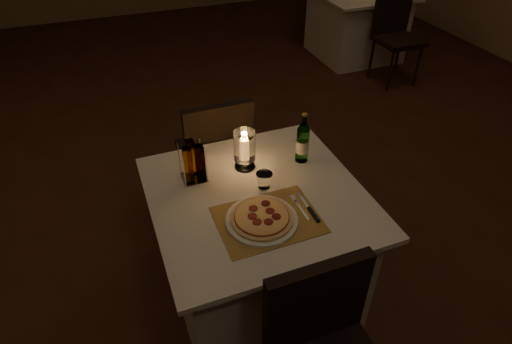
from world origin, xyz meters
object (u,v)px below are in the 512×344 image
object	(u,v)px
main_table	(257,247)
pizza	(262,217)
water_bottle	(303,142)
tumbler	(264,180)
hurricane_candle	(244,147)
chair_far	(216,148)
plate	(262,220)
neighbor_table_right	(356,24)

from	to	relation	value
main_table	pizza	size ratio (longest dim) A/B	3.57
main_table	pizza	world-z (taller)	pizza
water_bottle	tumbler	bearing A→B (deg)	-153.02
hurricane_candle	main_table	bearing A→B (deg)	-94.49
chair_far	hurricane_candle	world-z (taller)	hurricane_candle
chair_far	tumbler	xyz separation A→B (m)	(0.05, -0.67, 0.23)
chair_far	hurricane_candle	bearing A→B (deg)	-87.91
main_table	chair_far	distance (m)	0.74
plate	pizza	distance (m)	0.02
tumbler	hurricane_candle	xyz separation A→B (m)	(-0.03, 0.18, 0.08)
pizza	tumbler	size ratio (longest dim) A/B	3.49
tumbler	water_bottle	world-z (taller)	water_bottle
chair_far	plate	world-z (taller)	chair_far
main_table	pizza	xyz separation A→B (m)	(-0.05, -0.18, 0.39)
chair_far	plate	bearing A→B (deg)	-93.20
plate	neighbor_table_right	world-z (taller)	plate
water_bottle	plate	bearing A→B (deg)	-135.74
chair_far	neighbor_table_right	size ratio (longest dim) A/B	0.90
pizza	hurricane_candle	world-z (taller)	hurricane_candle
main_table	plate	xyz separation A→B (m)	(-0.05, -0.18, 0.38)
hurricane_candle	pizza	bearing A→B (deg)	-99.44
hurricane_candle	water_bottle	bearing A→B (deg)	-9.42
chair_far	tumbler	distance (m)	0.71
main_table	neighbor_table_right	size ratio (longest dim) A/B	1.00
pizza	neighbor_table_right	distance (m)	3.87
hurricane_candle	neighbor_table_right	bearing A→B (deg)	48.33
chair_far	water_bottle	world-z (taller)	water_bottle
plate	neighbor_table_right	size ratio (longest dim) A/B	0.32
plate	tumbler	world-z (taller)	tumbler
hurricane_candle	plate	bearing A→B (deg)	-99.47
plate	neighbor_table_right	xyz separation A→B (m)	(2.40, 3.02, -0.38)
main_table	hurricane_candle	world-z (taller)	hurricane_candle
plate	tumbler	bearing A→B (deg)	65.57
water_bottle	hurricane_candle	distance (m)	0.30
chair_far	water_bottle	distance (m)	0.69
main_table	neighbor_table_right	distance (m)	3.68
chair_far	neighbor_table_right	bearing A→B (deg)	42.20
main_table	water_bottle	distance (m)	0.60
plate	neighbor_table_right	distance (m)	3.87
main_table	pizza	distance (m)	0.44
plate	hurricane_candle	distance (m)	0.43
pizza	water_bottle	bearing A→B (deg)	44.27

